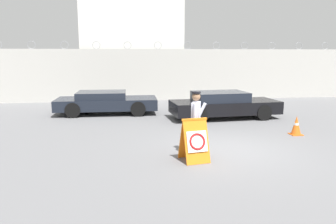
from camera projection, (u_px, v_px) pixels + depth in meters
name	position (u px, v px, depth m)	size (l,w,h in m)	color
ground_plane	(229.00, 150.00, 9.92)	(90.00, 90.00, 0.00)	slate
perimeter_wall	(173.00, 75.00, 20.51)	(36.00, 0.30, 3.62)	beige
building_block	(132.00, 45.00, 23.12)	(6.61, 5.15, 6.97)	silver
barricade_sign	(195.00, 140.00, 8.78)	(0.79, 0.83, 1.17)	orange
security_guard	(196.00, 120.00, 9.22)	(0.54, 0.63, 1.83)	#514C42
traffic_cone_near	(296.00, 126.00, 11.71)	(0.41, 0.41, 0.68)	orange
parked_car_front_coupe	(106.00, 102.00, 15.84)	(4.82, 2.11, 1.08)	black
parked_car_rear_sedan	(223.00, 105.00, 14.73)	(4.91, 2.17, 1.20)	black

